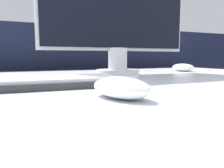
% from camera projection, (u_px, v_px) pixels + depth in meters
% --- Properties ---
extents(partition_panel, '(5.00, 0.03, 1.03)m').
position_uv_depth(partition_panel, '(61.00, 111.00, 1.33)').
color(partition_panel, black).
rests_on(partition_panel, ground_plane).
extents(computer_mouse_near, '(0.10, 0.14, 0.04)m').
position_uv_depth(computer_mouse_near, '(121.00, 88.00, 0.38)').
color(computer_mouse_near, white).
rests_on(computer_mouse_near, desk).
extents(keyboard, '(0.38, 0.17, 0.02)m').
position_uv_depth(keyboard, '(46.00, 82.00, 0.53)').
color(keyboard, '#28282D').
rests_on(keyboard, desk).
extents(monitor, '(0.64, 0.18, 0.53)m').
position_uv_depth(monitor, '(118.00, 3.00, 0.87)').
color(monitor, silver).
rests_on(monitor, desk).
extents(computer_mouse_far, '(0.10, 0.13, 0.04)m').
position_uv_depth(computer_mouse_far, '(183.00, 67.00, 1.09)').
color(computer_mouse_far, silver).
rests_on(computer_mouse_far, desk).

